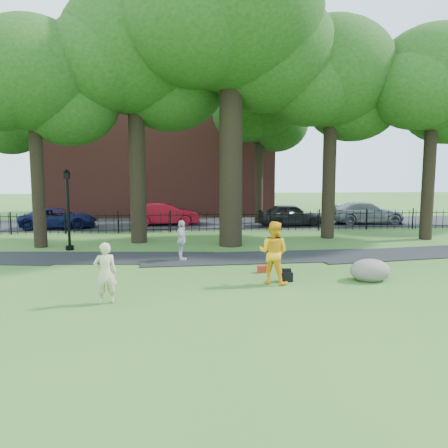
{
  "coord_description": "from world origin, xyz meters",
  "views": [
    {
      "loc": [
        -2.41,
        -13.67,
        3.54
      ],
      "look_at": [
        -0.83,
        2.0,
        1.66
      ],
      "focal_mm": 35.0,
      "sensor_mm": 36.0,
      "label": 1
    }
  ],
  "objects": [
    {
      "name": "red_sedan",
      "position": [
        -3.43,
        15.48,
        0.74
      ],
      "size": [
        4.63,
        1.93,
        1.49
      ],
      "primitive_type": "imported",
      "rotation": [
        0.0,
        0.0,
        1.65
      ],
      "color": "maroon",
      "rests_on": "ground"
    },
    {
      "name": "footpath",
      "position": [
        1.0,
        3.9,
        0.0
      ],
      "size": [
        36.07,
        3.85,
        0.03
      ],
      "primitive_type": "cube",
      "rotation": [
        0.0,
        0.0,
        0.03
      ],
      "color": "black",
      "rests_on": "ground"
    },
    {
      "name": "pedestrian",
      "position": [
        -2.37,
        3.61,
        0.82
      ],
      "size": [
        0.51,
        1.0,
        1.63
      ],
      "primitive_type": "imported",
      "rotation": [
        0.0,
        0.0,
        1.45
      ],
      "color": "#B3B2B8",
      "rests_on": "ground"
    },
    {
      "name": "man",
      "position": [
        0.52,
        -0.25,
        1.0
      ],
      "size": [
        1.22,
        1.15,
        2.0
      ],
      "primitive_type": "imported",
      "rotation": [
        0.0,
        0.0,
        2.61
      ],
      "color": "#FFA915",
      "rests_on": "ground"
    },
    {
      "name": "lamppost",
      "position": [
        -7.45,
        6.58,
        1.8
      ],
      "size": [
        0.36,
        0.36,
        3.67
      ],
      "rotation": [
        0.0,
        0.0,
        -0.02
      ],
      "color": "black",
      "rests_on": "ground"
    },
    {
      "name": "woman",
      "position": [
        -4.44,
        -1.89,
        0.84
      ],
      "size": [
        0.67,
        0.5,
        1.67
      ],
      "primitive_type": "imported",
      "rotation": [
        0.0,
        0.0,
        3.32
      ],
      "color": "#CABD8B",
      "rests_on": "ground"
    },
    {
      "name": "red_bag",
      "position": [
        0.49,
        1.26,
        0.13
      ],
      "size": [
        0.4,
        0.29,
        0.25
      ],
      "primitive_type": "cube",
      "rotation": [
        0.0,
        0.0,
        0.18
      ],
      "color": "maroon",
      "rests_on": "ground"
    },
    {
      "name": "backpack",
      "position": [
        1.0,
        -0.06,
        0.15
      ],
      "size": [
        0.41,
        0.26,
        0.3
      ],
      "primitive_type": "cube",
      "rotation": [
        0.0,
        0.0,
        -0.03
      ],
      "color": "black",
      "rests_on": "ground"
    },
    {
      "name": "grey_car",
      "position": [
        4.86,
        14.34,
        0.73
      ],
      "size": [
        4.3,
        1.77,
        1.46
      ],
      "primitive_type": "imported",
      "rotation": [
        0.0,
        0.0,
        1.58
      ],
      "color": "black",
      "rests_on": "ground"
    },
    {
      "name": "ground",
      "position": [
        0.0,
        0.0,
        0.0
      ],
      "size": [
        120.0,
        120.0,
        0.0
      ],
      "primitive_type": "plane",
      "color": "#315B20",
      "rests_on": "ground"
    },
    {
      "name": "street",
      "position": [
        0.0,
        16.0,
        0.0
      ],
      "size": [
        80.0,
        7.0,
        0.02
      ],
      "primitive_type": "cube",
      "color": "black",
      "rests_on": "ground"
    },
    {
      "name": "navy_van",
      "position": [
        -10.02,
        14.51,
        0.64
      ],
      "size": [
        4.76,
        2.45,
        1.29
      ],
      "primitive_type": "imported",
      "rotation": [
        0.0,
        0.0,
        1.64
      ],
      "color": "#0B1139",
      "rests_on": "ground"
    },
    {
      "name": "iron_fence",
      "position": [
        0.0,
        12.0,
        0.6
      ],
      "size": [
        44.0,
        0.04,
        1.2
      ],
      "color": "black",
      "rests_on": "ground"
    },
    {
      "name": "brick_building",
      "position": [
        -4.0,
        24.0,
        6.0
      ],
      "size": [
        18.0,
        8.0,
        12.0
      ],
      "primitive_type": "cube",
      "color": "brown",
      "rests_on": "ground"
    },
    {
      "name": "big_tree",
      "position": [
        0.13,
        7.09,
        10.14
      ],
      "size": [
        10.08,
        8.61,
        14.37
      ],
      "color": "black",
      "rests_on": "ground"
    },
    {
      "name": "silver_car",
      "position": [
        10.26,
        14.96,
        0.75
      ],
      "size": [
        5.17,
        2.14,
        1.5
      ],
      "primitive_type": "imported",
      "rotation": [
        0.0,
        0.0,
        1.56
      ],
      "color": "gray",
      "rests_on": "ground"
    },
    {
      "name": "boulder",
      "position": [
        3.76,
        -0.21,
        0.39
      ],
      "size": [
        1.59,
        1.39,
        0.77
      ],
      "primitive_type": "ellipsoid",
      "rotation": [
        0.0,
        0.0,
        0.35
      ],
      "color": "slate",
      "rests_on": "ground"
    },
    {
      "name": "tree_row",
      "position": [
        0.52,
        8.4,
        8.15
      ],
      "size": [
        26.82,
        7.96,
        12.42
      ],
      "color": "black",
      "rests_on": "ground"
    }
  ]
}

